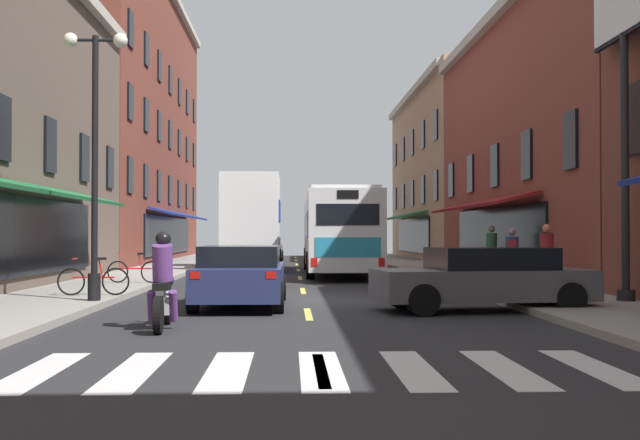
% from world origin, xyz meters
% --- Properties ---
extents(ground_plane, '(34.80, 80.00, 0.10)m').
position_xyz_m(ground_plane, '(0.00, 0.00, -0.05)').
color(ground_plane, '#28282B').
extents(lane_centre_dashes, '(0.14, 73.90, 0.01)m').
position_xyz_m(lane_centre_dashes, '(0.00, -0.25, 0.00)').
color(lane_centre_dashes, '#DBCC4C').
rests_on(lane_centre_dashes, ground).
extents(crosswalk_near, '(7.10, 2.80, 0.01)m').
position_xyz_m(crosswalk_near, '(0.00, -10.00, 0.00)').
color(crosswalk_near, silver).
rests_on(crosswalk_near, ground).
extents(sidewalk_left, '(3.00, 80.00, 0.14)m').
position_xyz_m(sidewalk_left, '(-5.90, 0.00, 0.07)').
color(sidewalk_left, gray).
rests_on(sidewalk_left, ground).
extents(sidewalk_right, '(3.00, 80.00, 0.14)m').
position_xyz_m(sidewalk_right, '(5.90, 0.00, 0.07)').
color(sidewalk_right, gray).
rests_on(sidewalk_right, ground).
extents(billboard_sign, '(0.40, 3.19, 7.27)m').
position_xyz_m(billboard_sign, '(7.05, -2.23, 5.75)').
color(billboard_sign, black).
rests_on(billboard_sign, sidewalk_right).
extents(transit_bus, '(2.71, 12.09, 3.27)m').
position_xyz_m(transit_bus, '(1.56, 12.22, 1.71)').
color(transit_bus, white).
rests_on(transit_bus, ground).
extents(box_truck, '(2.50, 7.55, 4.16)m').
position_xyz_m(box_truck, '(-2.04, 16.02, 2.10)').
color(box_truck, black).
rests_on(box_truck, ground).
extents(sedan_near, '(4.65, 2.40, 1.33)m').
position_xyz_m(sedan_near, '(3.71, -3.00, 0.68)').
color(sedan_near, '#515154').
rests_on(sedan_near, ground).
extents(sedan_mid, '(1.97, 4.56, 1.41)m').
position_xyz_m(sedan_mid, '(-1.76, 27.46, 0.72)').
color(sedan_mid, '#515154').
rests_on(sedan_mid, ground).
extents(sedan_far, '(1.98, 4.66, 1.35)m').
position_xyz_m(sedan_far, '(-1.46, -1.75, 0.70)').
color(sedan_far, navy).
rests_on(sedan_far, ground).
extents(motorcycle_rider, '(0.62, 2.07, 1.66)m').
position_xyz_m(motorcycle_rider, '(-2.51, -5.93, 0.71)').
color(motorcycle_rider, black).
rests_on(motorcycle_rider, ground).
extents(bicycle_near, '(1.70, 0.48, 0.91)m').
position_xyz_m(bicycle_near, '(-5.06, 4.63, 0.50)').
color(bicycle_near, black).
rests_on(bicycle_near, sidewalk_left).
extents(bicycle_mid, '(1.71, 0.48, 0.91)m').
position_xyz_m(bicycle_mid, '(-5.09, -0.24, 0.50)').
color(bicycle_mid, black).
rests_on(bicycle_mid, sidewalk_left).
extents(pedestrian_near, '(0.40, 0.52, 1.64)m').
position_xyz_m(pedestrian_near, '(5.75, 2.12, 1.00)').
color(pedestrian_near, '#B29947').
rests_on(pedestrian_near, sidewalk_right).
extents(pedestrian_mid, '(0.36, 0.36, 1.76)m').
position_xyz_m(pedestrian_mid, '(6.49, 7.17, 1.05)').
color(pedestrian_mid, '#4C4C51').
rests_on(pedestrian_mid, sidewalk_right).
extents(pedestrian_far, '(0.36, 0.36, 1.74)m').
position_xyz_m(pedestrian_far, '(6.46, 1.32, 1.04)').
color(pedestrian_far, '#4C4C51').
rests_on(pedestrian_far, sidewalk_right).
extents(street_lamp_twin, '(1.42, 0.32, 5.95)m').
position_xyz_m(street_lamp_twin, '(-4.70, -1.75, 3.41)').
color(street_lamp_twin, black).
rests_on(street_lamp_twin, sidewalk_left).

